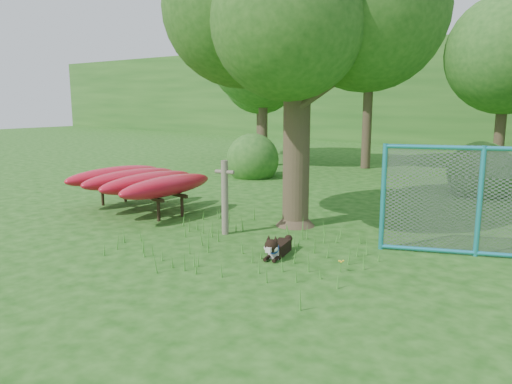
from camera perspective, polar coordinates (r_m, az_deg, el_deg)
The scene contains 12 objects.
ground at distance 8.50m, azimuth -6.18°, elevation -7.65°, with size 80.00×80.00×0.00m, color #16480E.
wooden_post at distance 9.83m, azimuth -3.58°, elevation -0.40°, with size 0.41×0.17×1.48m.
kayak_rack at distance 12.23m, azimuth -13.17°, elevation 1.30°, with size 3.00×3.00×0.96m.
husky_dog at distance 8.56m, azimuth 2.42°, elevation -6.38°, with size 0.45×0.98×0.44m.
fence_section at distance 9.19m, azimuth 24.19°, elevation -1.03°, with size 3.00×1.39×3.16m.
wildflower_clump at distance 7.90m, azimuth 9.66°, elevation -7.92°, with size 0.10×0.08×0.20m.
bg_tree_a at distance 19.98m, azimuth 0.83°, elevation 15.85°, with size 4.40×4.40×6.70m.
bg_tree_b at distance 19.95m, azimuth 13.04°, elevation 18.86°, with size 5.20×5.20×8.22m.
bg_tree_c at distance 19.22m, azimuth 26.74°, elevation 13.84°, with size 4.00×4.00×6.12m.
bg_tree_f at distance 23.82m, azimuth 0.51°, elevation 13.19°, with size 3.60×3.60×5.55m.
shrub_left at distance 17.21m, azimuth -0.38°, elevation 1.73°, with size 1.80×1.80×1.80m, color #275C1D.
shrub_mid at distance 15.39m, azimuth 24.10°, elevation -0.26°, with size 1.80×1.80×1.80m, color #275C1D.
Camera 1 is at (5.73, -5.69, 2.65)m, focal length 35.00 mm.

